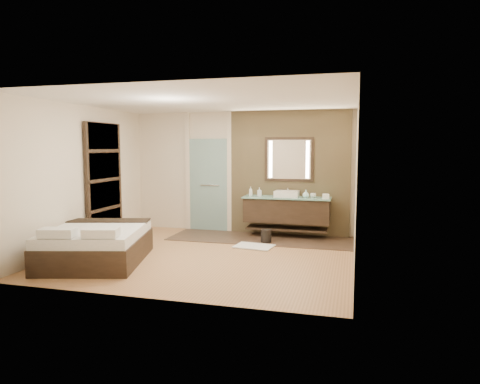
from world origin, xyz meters
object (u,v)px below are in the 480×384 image
(vanity, at_px, (287,210))
(mirror_unit, at_px, (289,159))
(bed, at_px, (97,245))
(waste_bin, at_px, (266,236))

(vanity, height_order, mirror_unit, mirror_unit)
(bed, bearing_deg, mirror_unit, 33.16)
(waste_bin, bearing_deg, vanity, 64.87)
(waste_bin, bearing_deg, mirror_unit, 70.99)
(mirror_unit, distance_m, bed, 4.33)
(bed, bearing_deg, vanity, 30.84)
(mirror_unit, relative_size, waste_bin, 3.93)
(mirror_unit, bearing_deg, waste_bin, -109.01)
(vanity, xyz_separation_m, bed, (-2.75, -2.82, -0.28))
(vanity, height_order, bed, vanity)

